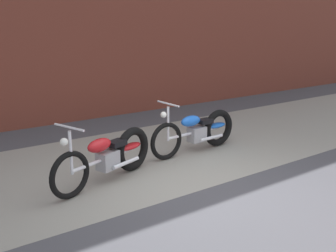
{
  "coord_description": "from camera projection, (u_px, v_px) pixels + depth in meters",
  "views": [
    {
      "loc": [
        -3.39,
        -3.93,
        2.34
      ],
      "look_at": [
        0.01,
        0.95,
        0.75
      ],
      "focal_mm": 40.87,
      "sensor_mm": 36.0,
      "label": 1
    }
  ],
  "objects": [
    {
      "name": "sidewalk_slab",
      "position": [
        143.0,
        156.0,
        6.98
      ],
      "size": [
        36.0,
        3.5,
        0.01
      ],
      "primitive_type": "cube",
      "color": "gray",
      "rests_on": "ground"
    },
    {
      "name": "motorcycle_blue",
      "position": [
        200.0,
        130.0,
        7.21
      ],
      "size": [
        2.01,
        0.58,
        1.03
      ],
      "rotation": [
        0.0,
        0.0,
        3.2
      ],
      "color": "black",
      "rests_on": "ground"
    },
    {
      "name": "ground_plane",
      "position": [
        204.0,
        189.0,
        5.59
      ],
      "size": [
        80.0,
        80.0,
        0.0
      ],
      "primitive_type": "plane",
      "color": "#47474C"
    },
    {
      "name": "motorcycle_red",
      "position": [
        111.0,
        155.0,
        5.85
      ],
      "size": [
        1.93,
        0.87,
        1.03
      ],
      "rotation": [
        0.0,
        0.0,
        3.47
      ],
      "color": "black",
      "rests_on": "ground"
    }
  ]
}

